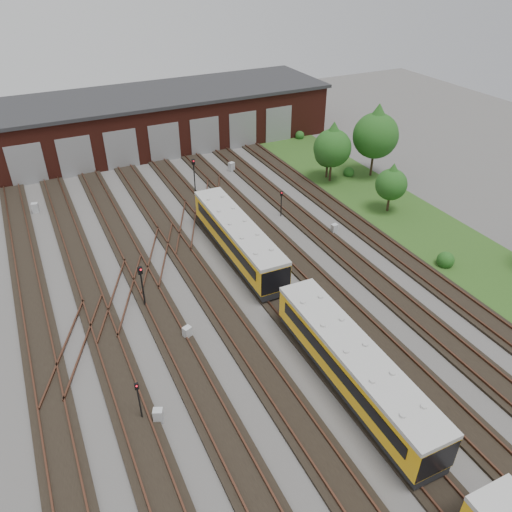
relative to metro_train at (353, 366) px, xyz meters
name	(u,v)px	position (x,y,z in m)	size (l,w,h in m)	color
ground	(282,348)	(-2.00, 4.73, -1.78)	(120.00, 120.00, 0.00)	#42403E
track_network	(275,342)	(-2.17, 5.32, -1.68)	(30.40, 70.00, 0.33)	black
maintenance_shed	(125,123)	(-2.01, 44.70, 1.42)	(51.00, 12.50, 6.35)	#4A1A12
grass_verge	(408,219)	(17.00, 14.73, -1.76)	(8.00, 55.00, 0.05)	#254A18
metro_train	(353,366)	(0.00, 0.00, 0.00)	(2.72, 45.78, 2.84)	black
signal_mast_0	(138,397)	(-11.61, 3.22, 0.00)	(0.22, 0.21, 2.80)	black
signal_mast_1	(142,282)	(-8.76, 12.81, 0.44)	(0.33, 0.31, 3.46)	black
signal_mast_2	(194,172)	(1.05, 29.00, 0.55)	(0.28, 0.27, 3.66)	black
signal_mast_3	(281,200)	(6.54, 20.57, -0.10)	(0.26, 0.25, 2.60)	black
relay_cabinet_0	(158,415)	(-10.82, 2.69, -1.34)	(0.53, 0.44, 0.88)	#B2B5B7
relay_cabinet_1	(35,208)	(-14.25, 31.58, -1.28)	(0.60, 0.50, 1.00)	#B2B5B7
relay_cabinet_2	(187,332)	(-7.12, 8.39, -1.34)	(0.53, 0.44, 0.89)	#B2B5B7
relay_cabinet_3	(232,167)	(6.67, 32.48, -1.28)	(0.61, 0.50, 1.01)	#B2B5B7
relay_cabinet_4	(334,229)	(9.31, 15.70, -1.35)	(0.52, 0.43, 0.87)	#B2B5B7
tree_0	(333,144)	(15.12, 25.30, 2.43)	(3.96, 3.96, 6.56)	#312216
tree_1	(328,150)	(15.32, 26.26, 1.35)	(2.94, 2.94, 4.88)	#312216
tree_2	(376,130)	(20.00, 24.55, 3.36)	(4.83, 4.83, 8.00)	#312216
tree_3	(392,181)	(16.28, 16.97, 1.37)	(2.97, 2.97, 4.92)	#312216
bush_0	(446,258)	(14.43, 7.40, -1.09)	(1.40, 1.40, 1.40)	#174914
bush_1	(349,171)	(17.77, 25.55, -1.19)	(1.18, 1.18, 1.18)	#174914
bush_2	(300,134)	(19.00, 38.33, -1.20)	(1.17, 1.17, 1.17)	#174914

